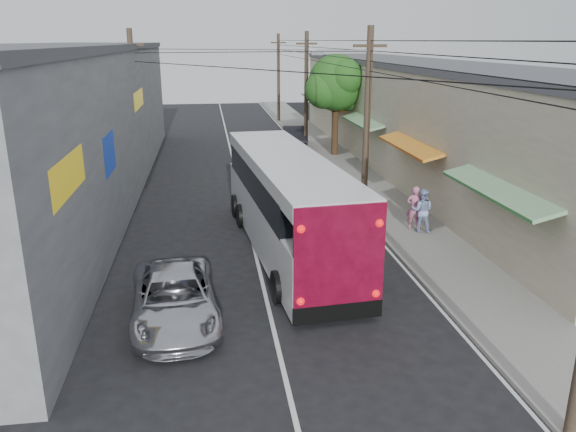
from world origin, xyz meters
name	(u,v)px	position (x,y,z in m)	size (l,w,h in m)	color
ground	(291,400)	(0.00, 0.00, 0.00)	(120.00, 120.00, 0.00)	black
sidewalk	(352,176)	(6.50, 20.00, 0.06)	(3.00, 80.00, 0.12)	slate
building_right	(419,115)	(10.99, 22.00, 3.15)	(7.09, 40.00, 6.25)	beige
building_left	(61,122)	(-8.50, 18.00, 3.65)	(7.20, 36.00, 7.25)	gray
utility_poles	(293,103)	(3.13, 20.33, 4.13)	(11.80, 45.28, 8.00)	#473828
street_tree	(337,85)	(6.87, 26.02, 4.67)	(4.40, 4.00, 6.60)	#3F2B19
coach_bus	(286,202)	(1.19, 9.10, 1.81)	(3.64, 12.30, 3.49)	silver
jeepney	(175,298)	(-2.61, 3.98, 0.69)	(2.27, 4.93, 1.37)	silver
parked_suv	(333,199)	(3.80, 13.00, 0.76)	(2.14, 5.26, 1.53)	#94939A
parked_car_mid	(294,152)	(3.80, 24.13, 0.72)	(1.70, 4.23, 1.44)	#222326
parked_car_far	(294,137)	(4.60, 29.29, 0.77)	(1.64, 4.69, 1.55)	black
pedestrian_near	(414,208)	(6.54, 10.33, 1.01)	(0.65, 0.43, 1.78)	#C1668A
pedestrian_far	(422,210)	(6.73, 9.99, 0.99)	(0.85, 0.66, 1.74)	#94A8D8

